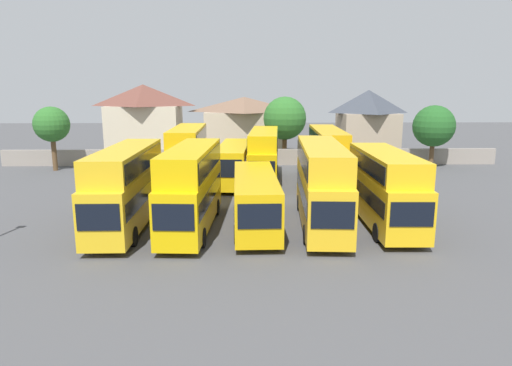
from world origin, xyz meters
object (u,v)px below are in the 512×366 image
(house_terrace_left, at_px, (144,119))
(bus_6, at_px, (188,152))
(bus_5, at_px, (385,184))
(bus_7, at_px, (234,162))
(bus_9, at_px, (328,153))
(bus_4, at_px, (321,181))
(tree_left_of_lot, at_px, (52,125))
(bus_8, at_px, (264,153))
(bus_2, at_px, (192,184))
(bus_3, at_px, (255,197))
(house_terrace_centre, at_px, (244,125))
(bus_1, at_px, (126,183))
(tree_behind_wall, at_px, (285,118))
(tree_right_of_lot, at_px, (434,126))
(house_terrace_right, at_px, (367,122))

(house_terrace_left, bearing_deg, bus_6, -67.26)
(bus_5, height_order, bus_7, bus_5)
(bus_5, distance_m, bus_9, 13.35)
(bus_4, xyz_separation_m, tree_left_of_lot, (-24.94, 20.14, 1.95))
(bus_9, bearing_deg, tree_left_of_lot, -101.33)
(bus_6, xyz_separation_m, house_terrace_left, (-7.90, 18.84, 1.75))
(bus_8, xyz_separation_m, house_terrace_left, (-14.84, 18.52, 1.93))
(house_terrace_left, distance_m, tree_left_of_lot, 13.78)
(bus_2, distance_m, tree_left_of_lot, 26.82)
(bus_4, relative_size, bus_9, 0.98)
(bus_6, bearing_deg, bus_8, 92.40)
(bus_3, xyz_separation_m, bus_7, (-1.65, 13.17, 0.14))
(bus_7, relative_size, tree_left_of_lot, 1.63)
(bus_9, relative_size, house_terrace_centre, 1.12)
(bus_5, relative_size, bus_9, 0.86)
(bus_1, height_order, bus_2, bus_2)
(bus_5, relative_size, house_terrace_centre, 0.96)
(bus_5, distance_m, bus_8, 15.32)
(bus_6, distance_m, bus_9, 12.74)
(bus_7, bearing_deg, bus_5, 39.96)
(house_terrace_centre, bearing_deg, bus_7, -92.78)
(bus_9, bearing_deg, tree_behind_wall, -164.30)
(house_terrace_centre, bearing_deg, tree_behind_wall, -56.20)
(house_terrace_left, bearing_deg, tree_left_of_lot, -120.84)
(bus_6, bearing_deg, bus_4, 36.94)
(bus_1, relative_size, bus_5, 1.09)
(bus_1, distance_m, bus_2, 4.09)
(bus_3, relative_size, house_terrace_centre, 1.02)
(house_terrace_centre, bearing_deg, tree_right_of_lot, -29.40)
(bus_9, xyz_separation_m, tree_behind_wall, (-2.85, 12.51, 2.32))
(bus_1, height_order, tree_left_of_lot, tree_left_of_lot)
(bus_5, relative_size, tree_right_of_lot, 1.50)
(house_terrace_centre, xyz_separation_m, tree_right_of_lot, (20.64, -11.63, 0.71))
(bus_4, bearing_deg, bus_2, -81.84)
(bus_1, xyz_separation_m, bus_4, (12.12, 0.16, 0.09))
(bus_9, bearing_deg, house_terrace_centre, -155.92)
(bus_5, bearing_deg, tree_right_of_lot, 152.47)
(house_terrace_right, height_order, tree_behind_wall, house_terrace_right)
(house_terrace_right, bearing_deg, tree_behind_wall, -153.36)
(bus_1, xyz_separation_m, house_terrace_centre, (7.27, 32.93, 1.00))
(bus_9, relative_size, tree_left_of_lot, 1.76)
(bus_8, relative_size, house_terrace_right, 1.33)
(bus_2, xyz_separation_m, tree_left_of_lot, (-16.88, 20.75, 1.98))
(house_terrace_centre, distance_m, tree_behind_wall, 8.68)
(bus_5, xyz_separation_m, bus_7, (-9.78, 13.22, -0.63))
(bus_4, relative_size, bus_8, 1.05)
(house_terrace_left, bearing_deg, bus_2, -73.23)
(house_terrace_centre, relative_size, house_terrace_right, 1.27)
(bus_2, distance_m, house_terrace_centre, 33.55)
(bus_7, distance_m, house_terrace_centre, 19.83)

